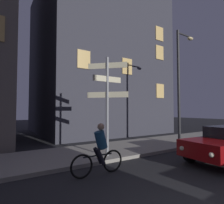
# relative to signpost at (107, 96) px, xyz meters

# --- Properties ---
(sidewalk_kerb) EXTENTS (40.00, 3.35, 0.14)m
(sidewalk_kerb) POSITION_rel_signpost_xyz_m (-0.85, 1.14, -2.53)
(sidewalk_kerb) COLOR gray
(sidewalk_kerb) RESTS_ON ground_plane
(signpost) EXTENTS (1.36, 1.27, 4.11)m
(signpost) POSITION_rel_signpost_xyz_m (0.00, 0.00, 0.00)
(signpost) COLOR gray
(signpost) RESTS_ON sidewalk_kerb
(street_lamp) EXTENTS (1.49, 0.28, 6.57)m
(street_lamp) POSITION_rel_signpost_xyz_m (5.18, 0.25, 1.37)
(street_lamp) COLOR #2D2D30
(street_lamp) RESTS_ON sidewalk_kerb
(cyclist) EXTENTS (1.82, 0.32, 1.61)m
(cyclist) POSITION_rel_signpost_xyz_m (-1.16, -1.42, -1.85)
(cyclist) COLOR black
(cyclist) RESTS_ON ground_plane
(building_right_block) EXTENTS (10.58, 9.89, 12.93)m
(building_right_block) POSITION_rel_signpost_xyz_m (4.40, 9.28, 3.86)
(building_right_block) COLOR #383842
(building_right_block) RESTS_ON ground_plane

